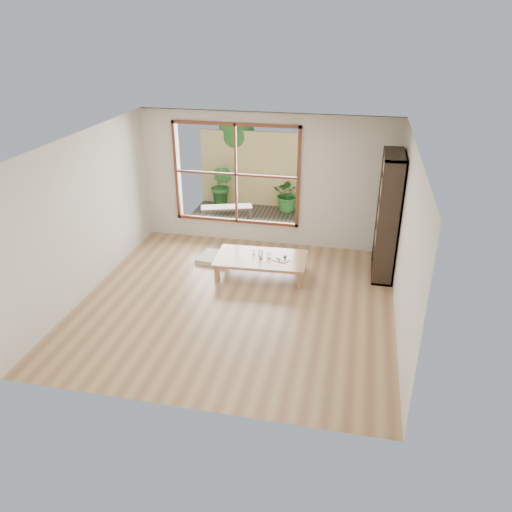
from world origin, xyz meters
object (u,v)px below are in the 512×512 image
(bookshelf, at_px, (388,216))
(garden_bench, at_px, (227,209))
(low_table, at_px, (261,259))
(food_tray, at_px, (282,259))

(bookshelf, distance_m, garden_bench, 3.88)
(low_table, xyz_separation_m, garden_bench, (-1.26, 2.31, 0.02))
(food_tray, relative_size, garden_bench, 0.26)
(low_table, relative_size, bookshelf, 0.75)
(bookshelf, bearing_deg, food_tray, -162.58)
(bookshelf, xyz_separation_m, garden_bench, (-3.36, 1.79, -0.77))
(low_table, bearing_deg, garden_bench, 116.09)
(bookshelf, bearing_deg, low_table, -166.12)
(bookshelf, distance_m, food_tray, 1.96)
(low_table, distance_m, food_tray, 0.38)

